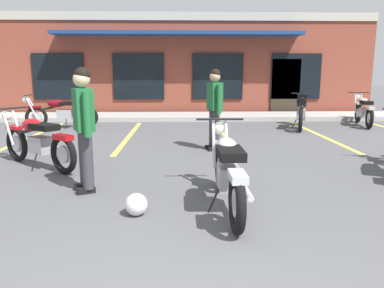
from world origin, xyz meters
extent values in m
plane|color=#515154|center=(0.00, 3.73, 0.00)|extent=(80.00, 80.00, 0.00)
cube|color=#A8A59E|center=(0.00, 11.53, 0.07)|extent=(22.00, 1.80, 0.14)
cube|color=brown|center=(0.00, 15.40, 1.89)|extent=(14.86, 5.48, 3.77)
cube|color=#B2AD9E|center=(0.00, 12.63, 3.62)|extent=(14.86, 0.06, 0.30)
cube|color=black|center=(-4.46, 12.62, 1.45)|extent=(1.90, 0.06, 1.70)
cube|color=black|center=(-1.49, 12.62, 1.45)|extent=(1.90, 0.06, 1.70)
cube|color=black|center=(1.49, 12.62, 1.45)|extent=(1.90, 0.06, 1.70)
cube|color=black|center=(4.46, 12.62, 1.45)|extent=(1.90, 0.06, 1.70)
cube|color=#33281E|center=(4.09, 12.62, 1.05)|extent=(1.10, 0.06, 2.10)
cube|color=navy|center=(0.00, 12.21, 2.97)|extent=(8.92, 0.90, 0.12)
cube|color=#DBCC4C|center=(-3.70, 7.93, 0.00)|extent=(0.12, 4.80, 0.01)
cube|color=#DBCC4C|center=(-1.23, 7.93, 0.00)|extent=(0.12, 4.80, 0.01)
cube|color=#DBCC4C|center=(1.23, 7.93, 0.00)|extent=(0.12, 4.80, 0.01)
cube|color=#DBCC4C|center=(3.70, 7.93, 0.00)|extent=(0.12, 4.80, 0.01)
torus|color=black|center=(0.65, 2.02, 0.32)|extent=(0.10, 0.64, 0.64)
cylinder|color=#B7B7BC|center=(0.65, 2.02, 0.32)|extent=(0.06, 0.29, 0.29)
torus|color=black|center=(0.64, 3.46, 0.32)|extent=(0.10, 0.64, 0.64)
cylinder|color=#B7B7BC|center=(0.64, 3.46, 0.32)|extent=(0.06, 0.29, 0.29)
cylinder|color=silver|center=(0.55, 3.56, 0.64)|extent=(0.05, 0.33, 0.66)
cylinder|color=silver|center=(0.73, 3.57, 0.64)|extent=(0.05, 0.33, 0.66)
cylinder|color=black|center=(0.64, 3.64, 0.96)|extent=(0.66, 0.04, 0.03)
sphere|color=silver|center=(0.64, 3.72, 0.82)|extent=(0.17, 0.17, 0.17)
cube|color=silver|center=(0.64, 3.50, 0.62)|extent=(0.14, 0.36, 0.06)
cube|color=#9E9EA3|center=(0.65, 2.66, 0.40)|extent=(0.24, 0.40, 0.28)
cylinder|color=silver|center=(0.79, 2.30, 0.36)|extent=(0.07, 0.55, 0.07)
cylinder|color=black|center=(0.65, 2.86, 0.64)|extent=(0.07, 0.94, 0.26)
ellipsoid|color=silver|center=(0.64, 2.88, 0.72)|extent=(0.26, 0.48, 0.22)
cube|color=black|center=(0.65, 2.52, 0.72)|extent=(0.28, 0.52, 0.10)
cube|color=silver|center=(0.65, 2.00, 0.60)|extent=(0.16, 0.36, 0.08)
cylinder|color=black|center=(0.47, 2.59, 0.14)|extent=(0.13, 0.02, 0.29)
torus|color=black|center=(3.34, 8.37, 0.32)|extent=(0.30, 0.64, 0.64)
cylinder|color=#B7B7BC|center=(3.34, 8.37, 0.32)|extent=(0.15, 0.29, 0.29)
torus|color=black|center=(3.80, 9.74, 0.32)|extent=(0.30, 0.64, 0.64)
cylinder|color=#B7B7BC|center=(3.80, 9.74, 0.32)|extent=(0.15, 0.29, 0.29)
cylinder|color=silver|center=(3.74, 9.86, 0.64)|extent=(0.14, 0.32, 0.66)
cylinder|color=silver|center=(3.91, 9.80, 0.64)|extent=(0.14, 0.32, 0.66)
cylinder|color=black|center=(3.85, 9.91, 0.96)|extent=(0.64, 0.24, 0.03)
sphere|color=silver|center=(3.88, 9.99, 0.82)|extent=(0.22, 0.22, 0.17)
cube|color=black|center=(3.81, 9.78, 0.62)|extent=(0.25, 0.39, 0.06)
cube|color=#9E9EA3|center=(3.54, 8.98, 0.40)|extent=(0.35, 0.46, 0.28)
cylinder|color=silver|center=(3.56, 8.58, 0.36)|extent=(0.24, 0.54, 0.07)
cylinder|color=black|center=(3.61, 9.17, 0.64)|extent=(0.35, 0.91, 0.26)
ellipsoid|color=black|center=(3.62, 9.21, 0.76)|extent=(0.45, 0.59, 0.26)
cube|color=black|center=(3.81, 9.79, 0.76)|extent=(0.34, 0.32, 0.36)
cube|color=black|center=(3.51, 8.88, 0.78)|extent=(0.35, 0.46, 0.10)
cube|color=black|center=(3.42, 8.60, 0.82)|extent=(0.29, 0.37, 0.16)
cylinder|color=black|center=(3.35, 8.97, 0.14)|extent=(0.14, 0.07, 0.29)
torus|color=black|center=(-1.78, 4.32, 0.32)|extent=(0.56, 0.48, 0.64)
cylinder|color=#B7B7BC|center=(-1.78, 4.32, 0.32)|extent=(0.26, 0.23, 0.29)
torus|color=black|center=(-2.90, 5.22, 0.32)|extent=(0.56, 0.48, 0.64)
cylinder|color=#B7B7BC|center=(-2.90, 5.22, 0.32)|extent=(0.26, 0.23, 0.29)
cylinder|color=silver|center=(-3.04, 5.21, 0.64)|extent=(0.28, 0.24, 0.66)
cylinder|color=silver|center=(-2.92, 5.35, 0.64)|extent=(0.28, 0.24, 0.66)
cylinder|color=black|center=(-3.04, 5.33, 0.96)|extent=(0.44, 0.53, 0.03)
sphere|color=silver|center=(-3.10, 5.38, 0.82)|extent=(0.24, 0.24, 0.17)
cube|color=#B70F14|center=(-2.93, 5.25, 0.62)|extent=(0.37, 0.33, 0.06)
cube|color=#9E9EA3|center=(-2.28, 4.72, 0.40)|extent=(0.46, 0.44, 0.28)
cylinder|color=silver|center=(-1.90, 4.59, 0.36)|extent=(0.47, 0.40, 0.07)
cylinder|color=black|center=(-2.44, 4.84, 0.64)|extent=(0.77, 0.64, 0.26)
ellipsoid|color=#B70F14|center=(-2.45, 4.86, 0.72)|extent=(0.54, 0.50, 0.22)
cube|color=black|center=(-2.17, 4.63, 0.72)|extent=(0.58, 0.54, 0.10)
cube|color=#B70F14|center=(-1.77, 4.30, 0.60)|extent=(0.38, 0.35, 0.08)
cylinder|color=black|center=(-2.34, 4.53, 0.14)|extent=(0.10, 0.12, 0.29)
torus|color=black|center=(-2.65, 9.36, 0.32)|extent=(0.65, 0.14, 0.64)
cylinder|color=#B7B7BC|center=(-2.65, 9.36, 0.32)|extent=(0.29, 0.08, 0.29)
torus|color=black|center=(-4.09, 9.27, 0.32)|extent=(0.65, 0.14, 0.64)
cylinder|color=#B7B7BC|center=(-4.09, 9.27, 0.32)|extent=(0.29, 0.08, 0.29)
cylinder|color=silver|center=(-4.18, 9.17, 0.64)|extent=(0.33, 0.06, 0.66)
cylinder|color=silver|center=(-4.20, 9.35, 0.64)|extent=(0.33, 0.06, 0.66)
cylinder|color=black|center=(-4.27, 9.26, 0.96)|extent=(0.07, 0.66, 0.03)
sphere|color=silver|center=(-4.35, 9.25, 0.82)|extent=(0.18, 0.18, 0.17)
cube|color=maroon|center=(-4.13, 9.27, 0.62)|extent=(0.37, 0.16, 0.06)
cube|color=#9E9EA3|center=(-3.29, 9.32, 0.40)|extent=(0.41, 0.27, 0.28)
cylinder|color=silver|center=(-2.93, 9.49, 0.36)|extent=(0.55, 0.11, 0.07)
cylinder|color=black|center=(-3.49, 9.31, 0.64)|extent=(0.94, 0.12, 0.26)
ellipsoid|color=maroon|center=(-3.51, 9.31, 0.72)|extent=(0.50, 0.29, 0.22)
cube|color=black|center=(-3.15, 9.33, 0.72)|extent=(0.54, 0.31, 0.10)
cube|color=maroon|center=(-2.63, 9.36, 0.60)|extent=(0.37, 0.18, 0.08)
cylinder|color=black|center=(-3.21, 9.15, 0.14)|extent=(0.03, 0.14, 0.29)
torus|color=black|center=(5.50, 8.88, 0.32)|extent=(0.25, 0.65, 0.64)
cylinder|color=#B7B7BC|center=(5.50, 8.88, 0.32)|extent=(0.13, 0.29, 0.29)
torus|color=black|center=(5.84, 10.28, 0.32)|extent=(0.25, 0.65, 0.64)
cylinder|color=#B7B7BC|center=(5.84, 10.28, 0.32)|extent=(0.13, 0.29, 0.29)
cylinder|color=silver|center=(5.77, 10.40, 0.64)|extent=(0.12, 0.33, 0.66)
cylinder|color=silver|center=(5.95, 10.36, 0.64)|extent=(0.12, 0.33, 0.66)
cylinder|color=black|center=(5.88, 10.45, 0.96)|extent=(0.65, 0.19, 0.03)
sphere|color=silver|center=(5.90, 10.53, 0.82)|extent=(0.21, 0.21, 0.17)
cube|color=beige|center=(5.85, 10.32, 0.62)|extent=(0.22, 0.38, 0.06)
cube|color=#9E9EA3|center=(5.65, 9.50, 0.40)|extent=(0.33, 0.45, 0.28)
cylinder|color=silver|center=(5.70, 9.11, 0.36)|extent=(0.20, 0.55, 0.07)
cylinder|color=black|center=(5.70, 9.70, 0.64)|extent=(0.28, 0.93, 0.26)
ellipsoid|color=beige|center=(5.70, 9.72, 0.72)|extent=(0.37, 0.53, 0.22)
cube|color=black|center=(5.62, 9.37, 0.72)|extent=(0.40, 0.57, 0.10)
cube|color=beige|center=(5.49, 8.86, 0.60)|extent=(0.24, 0.39, 0.08)
cylinder|color=black|center=(5.46, 9.48, 0.14)|extent=(0.14, 0.06, 0.29)
cube|color=black|center=(-1.19, 3.33, 0.04)|extent=(0.26, 0.19, 0.08)
cube|color=black|center=(-1.28, 3.51, 0.04)|extent=(0.26, 0.19, 0.08)
cylinder|color=#38383D|center=(-1.16, 3.35, 0.46)|extent=(0.20, 0.20, 0.80)
cylinder|color=#38383D|center=(-1.24, 3.53, 0.46)|extent=(0.20, 0.20, 0.80)
cube|color=#1E6633|center=(-1.20, 3.44, 1.12)|extent=(0.36, 0.44, 0.56)
cylinder|color=#1E6633|center=(-1.09, 3.21, 1.08)|extent=(0.13, 0.13, 0.58)
cylinder|color=#1E6633|center=(-1.30, 3.66, 1.08)|extent=(0.13, 0.13, 0.58)
sphere|color=beige|center=(-1.20, 3.44, 1.52)|extent=(0.29, 0.29, 0.22)
sphere|color=black|center=(-1.19, 3.44, 1.57)|extent=(0.28, 0.28, 0.21)
cube|color=black|center=(0.78, 6.02, 0.04)|extent=(0.26, 0.16, 0.08)
cube|color=black|center=(0.72, 6.21, 0.04)|extent=(0.26, 0.16, 0.08)
cylinder|color=#38383D|center=(0.82, 6.03, 0.46)|extent=(0.18, 0.18, 0.80)
cylinder|color=#38383D|center=(0.76, 6.22, 0.46)|extent=(0.18, 0.18, 0.80)
cube|color=#1E6633|center=(0.79, 6.13, 1.12)|extent=(0.31, 0.43, 0.56)
cylinder|color=#1E6633|center=(0.86, 5.89, 1.08)|extent=(0.12, 0.12, 0.58)
cylinder|color=#1E6633|center=(0.72, 6.37, 1.08)|extent=(0.12, 0.12, 0.58)
sphere|color=tan|center=(0.79, 6.13, 1.52)|extent=(0.27, 0.27, 0.22)
sphere|color=black|center=(0.80, 6.13, 1.57)|extent=(0.26, 0.26, 0.21)
sphere|color=silver|center=(-0.42, 2.53, 0.13)|extent=(0.26, 0.26, 0.26)
cube|color=black|center=(-0.42, 2.63, 0.12)|extent=(0.18, 0.03, 0.09)
camera|label=1|loc=(0.10, -1.47, 1.61)|focal=34.53mm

